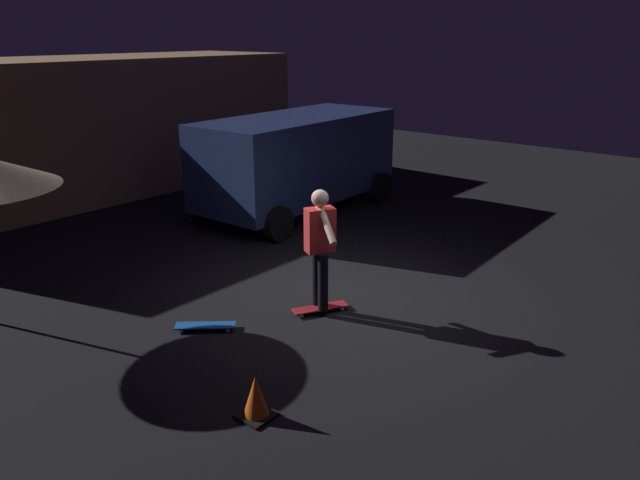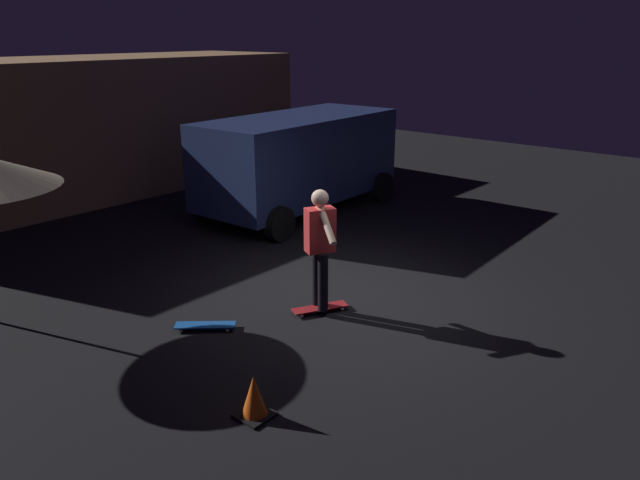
{
  "view_description": "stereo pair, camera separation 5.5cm",
  "coord_description": "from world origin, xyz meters",
  "px_view_note": "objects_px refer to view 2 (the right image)",
  "views": [
    {
      "loc": [
        -6.46,
        -4.98,
        3.69
      ],
      "look_at": [
        -0.56,
        -0.01,
        1.05
      ],
      "focal_mm": 34.4,
      "sensor_mm": 36.0,
      "label": 1
    },
    {
      "loc": [
        -6.42,
        -5.02,
        3.69
      ],
      "look_at": [
        -0.56,
        -0.01,
        1.05
      ],
      "focal_mm": 34.4,
      "sensor_mm": 36.0,
      "label": 2
    }
  ],
  "objects_px": {
    "parked_van": "(299,158)",
    "skateboard_ridden": "(320,308)",
    "skater": "(320,241)",
    "traffic_cone": "(254,398)",
    "skateboard_spare": "(205,325)"
  },
  "relations": [
    {
      "from": "parked_van",
      "to": "skateboard_ridden",
      "type": "height_order",
      "value": "parked_van"
    },
    {
      "from": "skater",
      "to": "traffic_cone",
      "type": "xyz_separation_m",
      "value": [
        -2.28,
        -1.08,
        -0.83
      ]
    },
    {
      "from": "parked_van",
      "to": "skateboard_spare",
      "type": "height_order",
      "value": "parked_van"
    },
    {
      "from": "parked_van",
      "to": "skater",
      "type": "relative_size",
      "value": 2.81
    },
    {
      "from": "skateboard_spare",
      "to": "skater",
      "type": "height_order",
      "value": "skater"
    },
    {
      "from": "skateboard_ridden",
      "to": "traffic_cone",
      "type": "xyz_separation_m",
      "value": [
        -2.28,
        -1.08,
        0.16
      ]
    },
    {
      "from": "skateboard_spare",
      "to": "traffic_cone",
      "type": "distance_m",
      "value": 2.08
    },
    {
      "from": "parked_van",
      "to": "skateboard_ridden",
      "type": "bearing_deg",
      "value": -134.45
    },
    {
      "from": "skateboard_spare",
      "to": "skateboard_ridden",
      "type": "bearing_deg",
      "value": -29.88
    },
    {
      "from": "skateboard_ridden",
      "to": "skateboard_spare",
      "type": "relative_size",
      "value": 1.1
    },
    {
      "from": "skateboard_ridden",
      "to": "skater",
      "type": "bearing_deg",
      "value": 1.79
    },
    {
      "from": "skateboard_ridden",
      "to": "traffic_cone",
      "type": "relative_size",
      "value": 1.7
    },
    {
      "from": "traffic_cone",
      "to": "skateboard_spare",
      "type": "bearing_deg",
      "value": 64.28
    },
    {
      "from": "parked_van",
      "to": "traffic_cone",
      "type": "bearing_deg",
      "value": -141.15
    },
    {
      "from": "traffic_cone",
      "to": "skater",
      "type": "bearing_deg",
      "value": 25.35
    }
  ]
}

